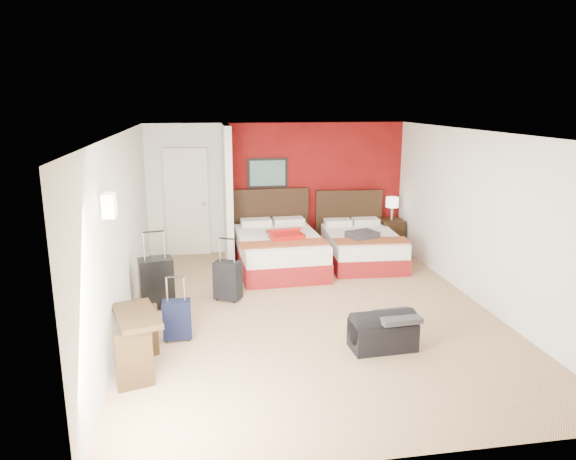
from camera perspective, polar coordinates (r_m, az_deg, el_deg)
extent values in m
plane|color=tan|center=(7.64, 2.43, -8.67)|extent=(6.50, 6.50, 0.00)
cube|color=white|center=(10.40, -1.15, 4.57)|extent=(5.00, 0.04, 2.50)
cube|color=white|center=(7.18, -17.39, -0.28)|extent=(0.04, 6.50, 2.50)
cube|color=black|center=(10.27, -2.22, 6.14)|extent=(0.78, 0.03, 0.58)
cube|color=white|center=(5.58, -18.67, 2.53)|extent=(0.12, 0.20, 0.24)
cube|color=maroon|center=(10.51, 2.93, 4.65)|extent=(3.50, 0.04, 2.50)
cube|color=silver|center=(9.67, -6.48, 3.78)|extent=(0.12, 1.20, 2.50)
cube|color=silver|center=(10.29, -10.80, 2.95)|extent=(0.82, 0.06, 2.05)
cube|color=white|center=(9.39, -1.01, -2.36)|extent=(1.50, 2.09, 0.61)
cube|color=white|center=(9.84, 7.97, -1.94)|extent=(1.37, 1.88, 0.54)
cube|color=#AD110E|center=(9.22, -0.31, -0.40)|extent=(0.68, 0.84, 0.09)
cube|color=#38373C|center=(9.45, 7.99, -0.53)|extent=(0.60, 0.53, 0.12)
cube|color=black|center=(10.77, 10.98, -0.48)|extent=(0.44, 0.44, 0.62)
cylinder|color=white|center=(10.65, 11.11, 2.30)|extent=(0.28, 0.28, 0.44)
cube|color=black|center=(7.86, -13.93, -5.68)|extent=(0.52, 0.38, 0.71)
cube|color=black|center=(7.99, -6.49, -5.56)|extent=(0.45, 0.39, 0.56)
cube|color=black|center=(6.83, -11.82, -9.60)|extent=(0.35, 0.22, 0.48)
cube|color=black|center=(6.59, 10.14, -10.88)|extent=(0.79, 0.45, 0.39)
cube|color=#343438|center=(6.50, 11.63, -9.10)|extent=(0.52, 0.45, 0.06)
cube|color=#322110|center=(6.13, -15.79, -11.60)|extent=(0.63, 0.92, 0.69)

